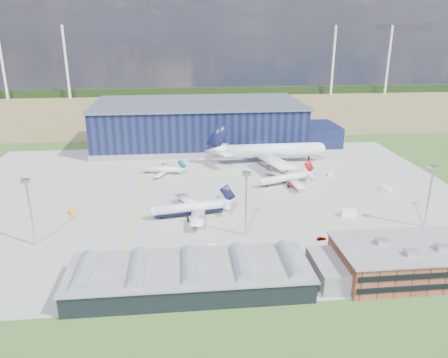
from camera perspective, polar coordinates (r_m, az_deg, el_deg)
ground at (r=178.30m, az=-1.81°, el=-3.20°), size 600.00×600.00×0.00m
apron at (r=187.56m, az=-2.03°, el=-2.03°), size 220.00×160.00×0.08m
farmland at (r=390.57m, az=-4.21°, el=9.15°), size 600.00×220.00×0.01m
treeline at (r=468.97m, az=-4.55°, el=11.32°), size 600.00×8.00×8.00m
hangar at (r=265.68m, az=-2.74°, el=6.95°), size 145.00×62.00×26.10m
ops_building at (r=138.95m, az=23.80°, el=-9.61°), size 46.00×23.00×10.90m
glass_concourse at (r=122.74m, az=-2.80°, el=-12.39°), size 78.00×23.00×8.60m
light_mast_west at (r=152.32m, az=-24.13°, el=-2.72°), size 2.60×2.60×23.00m
light_mast_center at (r=145.92m, az=2.92°, el=-1.91°), size 2.60×2.60×23.00m
light_mast_east at (r=168.22m, az=25.37°, el=-0.90°), size 2.60×2.60×23.00m
airliner_navy at (r=164.75m, az=-4.55°, el=-3.10°), size 39.21×38.60×11.13m
airliner_red at (r=199.52m, az=7.99°, el=0.60°), size 38.33×37.94×9.78m
airliner_widebody at (r=229.71m, az=6.31°, el=4.63°), size 65.49×64.10×21.11m
airliner_regional at (r=214.51m, az=-8.16°, el=1.60°), size 26.54×26.14×7.47m
gse_tug_a at (r=177.79m, az=-19.23°, el=-4.15°), size 3.50×3.98×1.42m
gse_tug_b at (r=139.99m, az=8.26°, el=-9.74°), size 3.44×3.68×1.33m
gse_van_a at (r=140.39m, az=-1.08°, el=-9.17°), size 6.11×4.65×2.44m
gse_cart_a at (r=217.07m, az=13.73°, el=0.60°), size 3.20×3.79×1.39m
gse_van_b at (r=203.72m, az=20.39°, el=-1.20°), size 4.45×5.22×2.20m
gse_van_c at (r=172.69m, az=15.93°, el=-4.26°), size 5.60×2.78×2.66m
car_a at (r=152.08m, az=12.61°, el=-7.60°), size 3.44×1.78×1.12m
car_b at (r=142.89m, az=3.77°, el=-8.97°), size 3.65×1.71×1.16m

